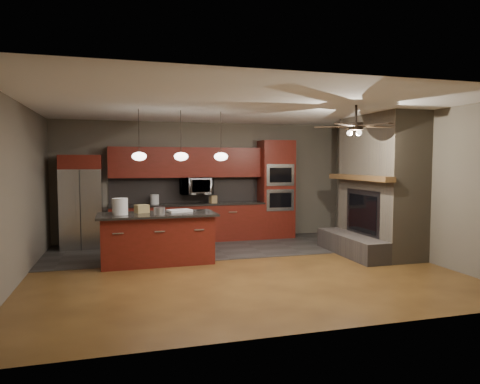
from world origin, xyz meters
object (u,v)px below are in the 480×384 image
object	(u,v)px
oven_tower	(276,189)
paint_can	(159,211)
white_bucket	(120,206)
counter_box	(213,199)
microwave	(196,186)
paint_tray	(179,211)
counter_bucket	(155,199)
cardboard_box	(142,209)
kitchen_island	(158,238)
refrigerator	(82,202)

from	to	relation	value
oven_tower	paint_can	xyz separation A→B (m)	(-3.02, -2.17, -0.21)
white_bucket	counter_box	distance (m)	2.86
microwave	white_bucket	bearing A→B (deg)	-130.30
paint_tray	counter_bucket	bearing A→B (deg)	85.25
white_bucket	cardboard_box	bearing A→B (deg)	25.86
counter_box	oven_tower	bearing A→B (deg)	-19.79
white_bucket	counter_bucket	world-z (taller)	white_bucket
oven_tower	counter_box	bearing A→B (deg)	-178.47
counter_box	kitchen_island	bearing A→B (deg)	-148.54
white_bucket	counter_bucket	bearing A→B (deg)	69.03
paint_tray	counter_bucket	distance (m)	1.86
oven_tower	microwave	bearing A→B (deg)	178.34
white_bucket	paint_tray	world-z (taller)	white_bucket
kitchen_island	paint_tray	size ratio (longest dim) A/B	4.99
oven_tower	kitchen_island	world-z (taller)	oven_tower
paint_can	counter_box	xyz separation A→B (m)	(1.43, 2.12, 0.00)
oven_tower	counter_box	world-z (taller)	oven_tower
white_bucket	counter_bucket	xyz separation A→B (m)	(0.76, 1.98, -0.06)
paint_can	counter_bucket	xyz separation A→B (m)	(0.08, 2.17, 0.02)
microwave	counter_box	xyz separation A→B (m)	(0.38, -0.10, -0.31)
paint_tray	counter_box	distance (m)	2.06
kitchen_island	white_bucket	distance (m)	0.89
white_bucket	microwave	bearing A→B (deg)	49.70
cardboard_box	counter_bucket	world-z (taller)	counter_bucket
paint_can	paint_tray	distance (m)	0.53
microwave	paint_tray	xyz separation A→B (m)	(-0.64, -1.88, -0.36)
cardboard_box	kitchen_island	bearing A→B (deg)	-57.24
counter_box	white_bucket	bearing A→B (deg)	-158.82
kitchen_island	cardboard_box	bearing A→B (deg)	147.06
paint_tray	cardboard_box	world-z (taller)	cardboard_box
oven_tower	microwave	size ratio (longest dim) A/B	3.25
paint_tray	oven_tower	bearing A→B (deg)	20.27
refrigerator	kitchen_island	xyz separation A→B (m)	(1.46, -1.88, -0.54)
refrigerator	cardboard_box	bearing A→B (deg)	-55.23
oven_tower	counter_bucket	bearing A→B (deg)	179.86
kitchen_island	counter_box	size ratio (longest dim) A/B	12.34
oven_tower	microwave	xyz separation A→B (m)	(-1.98, 0.06, 0.11)
cardboard_box	microwave	bearing A→B (deg)	29.08
kitchen_island	paint_tray	bearing A→B (deg)	16.25
kitchen_island	cardboard_box	xyz separation A→B (m)	(-0.27, 0.17, 0.53)
oven_tower	paint_tray	bearing A→B (deg)	-145.13
microwave	paint_can	xyz separation A→B (m)	(-1.05, -2.22, -0.31)
refrigerator	white_bucket	bearing A→B (deg)	-67.13
counter_box	cardboard_box	bearing A→B (deg)	-155.93
paint_can	oven_tower	bearing A→B (deg)	35.65
oven_tower	microwave	world-z (taller)	oven_tower
paint_can	microwave	bearing A→B (deg)	64.81
kitchen_island	oven_tower	bearing A→B (deg)	32.01
oven_tower	refrigerator	size ratio (longest dim) A/B	1.18
refrigerator	paint_can	bearing A→B (deg)	-54.78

